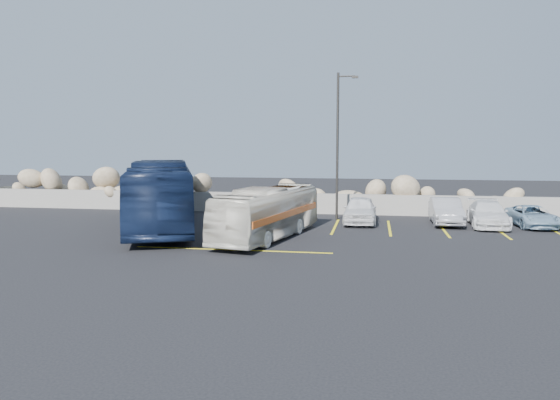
% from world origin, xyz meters
% --- Properties ---
extents(ground, '(90.00, 90.00, 0.00)m').
position_xyz_m(ground, '(0.00, 0.00, 0.00)').
color(ground, black).
rests_on(ground, ground).
extents(seawall, '(60.00, 0.40, 1.20)m').
position_xyz_m(seawall, '(0.00, 12.00, 0.60)').
color(seawall, gray).
rests_on(seawall, ground).
extents(riprap_pile, '(54.00, 2.80, 2.60)m').
position_xyz_m(riprap_pile, '(0.00, 13.20, 1.30)').
color(riprap_pile, '#9A8665').
rests_on(riprap_pile, ground).
extents(parking_lines, '(18.16, 9.36, 0.01)m').
position_xyz_m(parking_lines, '(4.64, 5.57, 0.01)').
color(parking_lines, yellow).
rests_on(parking_lines, ground).
extents(lamppost, '(1.14, 0.18, 8.00)m').
position_xyz_m(lamppost, '(2.56, 9.50, 4.30)').
color(lamppost, '#2C2A27').
rests_on(lamppost, ground).
extents(vintage_bus, '(3.63, 8.42, 2.28)m').
position_xyz_m(vintage_bus, '(-0.11, 3.10, 1.14)').
color(vintage_bus, beige).
rests_on(vintage_bus, ground).
extents(tour_coach, '(6.92, 12.28, 3.36)m').
position_xyz_m(tour_coach, '(-5.89, 4.97, 1.68)').
color(tour_coach, '#0F1933').
rests_on(tour_coach, ground).
extents(car_a, '(1.70, 4.18, 1.42)m').
position_xyz_m(car_a, '(3.80, 8.43, 0.71)').
color(car_a, white).
rests_on(car_a, ground).
extents(car_b, '(1.44, 4.13, 1.36)m').
position_xyz_m(car_b, '(8.23, 8.83, 0.68)').
color(car_b, '#A5A5AA').
rests_on(car_b, ground).
extents(car_c, '(2.00, 4.46, 1.27)m').
position_xyz_m(car_c, '(10.24, 8.41, 0.63)').
color(car_c, white).
rests_on(car_c, ground).
extents(car_d, '(2.14, 4.01, 1.07)m').
position_xyz_m(car_d, '(12.42, 8.65, 0.54)').
color(car_d, '#809FB6').
rests_on(car_d, ground).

